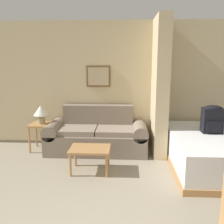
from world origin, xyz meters
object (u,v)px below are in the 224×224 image
object	(u,v)px
couch	(97,136)
backpack	(212,119)
coffee_table	(90,151)
bed	(224,150)
table_lamp	(41,112)

from	to	relation	value
couch	backpack	bearing A→B (deg)	-13.94
backpack	coffee_table	bearing A→B (deg)	-167.60
coffee_table	bed	world-z (taller)	bed
coffee_table	bed	xyz separation A→B (m)	(2.27, 0.32, -0.06)
bed	couch	bearing A→B (deg)	164.04
couch	backpack	xyz separation A→B (m)	(2.07, -0.52, 0.50)
coffee_table	backpack	bearing A→B (deg)	12.40
couch	table_lamp	world-z (taller)	table_lamp
table_lamp	backpack	distance (m)	3.24
coffee_table	table_lamp	xyz separation A→B (m)	(-1.12, 0.96, 0.45)
couch	coffee_table	distance (m)	0.97
table_lamp	backpack	xyz separation A→B (m)	(3.20, -0.51, 0.02)
bed	table_lamp	bearing A→B (deg)	169.31
couch	table_lamp	xyz separation A→B (m)	(-1.12, -0.01, 0.48)
couch	coffee_table	size ratio (longest dim) A/B	3.05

